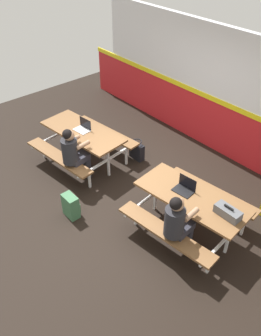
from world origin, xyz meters
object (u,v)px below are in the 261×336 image
Objects in this scene: picnic_table_right at (191,204)px; laptop_dark at (185,188)px; student_nearer at (73,151)px; toolbox_grey at (228,212)px; laptop_silver at (83,128)px; tote_bag_bright at (137,151)px; student_further at (177,221)px; backpack_dark at (71,206)px; picnic_table_left at (83,138)px.

picnic_table_right is 0.28m from laptop_dark.
toolbox_grey is at bearing 14.65° from student_nearer.
laptop_silver is at bearing -176.39° from laptop_dark.
tote_bag_bright is at bearing 161.20° from picnic_table_right.
student_further is 1.96m from backpack_dark.
picnic_table_left is 1.16m from tote_bag_bright.
picnic_table_right is 0.67m from toolbox_grey.
student_further is 3.52× the size of laptop_dark.
laptop_dark reaches higher than tote_bag_bright.
laptop_silver reaches higher than toolbox_grey.
laptop_dark is at bearing -176.27° from toolbox_grey.
toolbox_grey is at bearing 4.26° from picnic_table_left.
picnic_table_right is 0.59m from student_further.
toolbox_grey reaches higher than backpack_dark.
student_further is at bearing -28.60° from tote_bag_bright.
student_further is at bearing -124.60° from toolbox_grey.
toolbox_grey is at bearing 3.64° from laptop_silver.
picnic_table_right is at bearing -18.80° from tote_bag_bright.
backpack_dark is at bearing -156.85° from student_further.
student_nearer is at bearing -97.96° from tote_bag_bright.
laptop_silver is 0.78× the size of backpack_dark.
tote_bag_bright is (-2.29, 1.25, -0.51)m from student_further.
laptop_silver is at bearing 172.42° from student_further.
picnic_table_right is 2.24m from tote_bag_bright.
picnic_table_left is 1.55× the size of student_further.
picnic_table_right is at bearing 3.01° from laptop_silver.
laptop_silver is at bearing 117.72° from picnic_table_left.
backpack_dark is at bearing -38.80° from student_nearer.
student_further is 2.98m from laptop_silver.
picnic_table_left reaches higher than tote_bag_bright.
backpack_dark is (-1.55, -1.29, -0.36)m from picnic_table_right.
toolbox_grey is (0.80, 0.05, 0.02)m from laptop_dark.
toolbox_grey is at bearing 3.73° from laptop_dark.
student_nearer reaches higher than backpack_dark.
laptop_dark is (-0.38, 0.56, 0.08)m from student_further.
picnic_table_left and picnic_table_right have the same top height.
picnic_table_right is 2.39m from student_nearer.
student_nearer is 2.49m from student_further.
picnic_table_left is at bearing -125.70° from tote_bag_bright.
toolbox_grey is 2.62m from backpack_dark.
backpack_dark is at bearing -43.46° from laptop_silver.
backpack_dark is at bearing -147.99° from toolbox_grey.
student_further is 0.68m from laptop_dark.
picnic_table_right is 4.26× the size of backpack_dark.
laptop_dark is 0.78× the size of backpack_dark.
student_nearer is at bearing -49.63° from laptop_silver.
picnic_table_right is 2.04m from backpack_dark.
backpack_dark is (0.74, -0.59, -0.49)m from student_nearer.
picnic_table_left is at bearing 173.05° from student_further.
tote_bag_bright is at bearing 82.04° from student_nearer.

